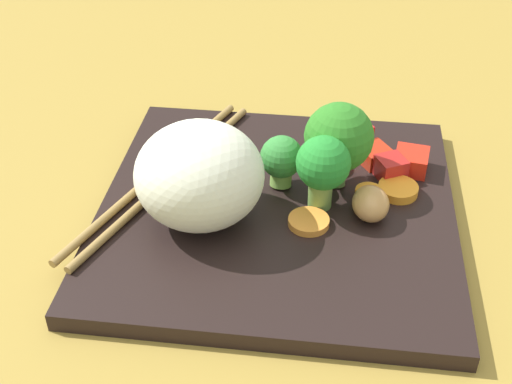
# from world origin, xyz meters

# --- Properties ---
(ground_plane) EXTENTS (1.10, 1.10, 0.02)m
(ground_plane) POSITION_xyz_m (0.00, 0.00, -0.01)
(ground_plane) COLOR olive
(square_plate) EXTENTS (0.26, 0.26, 0.01)m
(square_plate) POSITION_xyz_m (0.00, 0.00, 0.01)
(square_plate) COLOR black
(square_plate) RESTS_ON ground_plane
(rice_mound) EXTENTS (0.10, 0.10, 0.07)m
(rice_mound) POSITION_xyz_m (-0.05, -0.02, 0.05)
(rice_mound) COLOR white
(rice_mound) RESTS_ON square_plate
(broccoli_floret_0) EXTENTS (0.03, 0.03, 0.04)m
(broccoli_floret_0) POSITION_xyz_m (0.00, 0.02, 0.04)
(broccoli_floret_0) COLOR #82B64C
(broccoli_floret_0) RESTS_ON square_plate
(broccoli_floret_1) EXTENTS (0.04, 0.04, 0.06)m
(broccoli_floret_1) POSITION_xyz_m (0.03, 0.00, 0.05)
(broccoli_floret_1) COLOR #739F49
(broccoli_floret_1) RESTS_ON square_plate
(broccoli_floret_2) EXTENTS (0.05, 0.05, 0.07)m
(broccoli_floret_2) POSITION_xyz_m (0.04, 0.03, 0.06)
(broccoli_floret_2) COLOR #5F8F45
(broccoli_floret_2) RESTS_ON square_plate
(carrot_slice_0) EXTENTS (0.03, 0.03, 0.01)m
(carrot_slice_0) POSITION_xyz_m (0.07, 0.02, 0.02)
(carrot_slice_0) COLOR orange
(carrot_slice_0) RESTS_ON square_plate
(carrot_slice_1) EXTENTS (0.03, 0.03, 0.00)m
(carrot_slice_1) POSITION_xyz_m (0.04, 0.05, 0.02)
(carrot_slice_1) COLOR orange
(carrot_slice_1) RESTS_ON square_plate
(carrot_slice_2) EXTENTS (0.04, 0.04, 0.01)m
(carrot_slice_2) POSITION_xyz_m (0.02, -0.02, 0.02)
(carrot_slice_2) COLOR orange
(carrot_slice_2) RESTS_ON square_plate
(carrot_slice_3) EXTENTS (0.03, 0.03, 0.01)m
(carrot_slice_3) POSITION_xyz_m (0.03, 0.08, 0.02)
(carrot_slice_3) COLOR orange
(carrot_slice_3) RESTS_ON square_plate
(carrot_slice_4) EXTENTS (0.04, 0.04, 0.01)m
(carrot_slice_4) POSITION_xyz_m (0.09, 0.03, 0.02)
(carrot_slice_4) COLOR orange
(carrot_slice_4) RESTS_ON square_plate
(pepper_chunk_0) EXTENTS (0.03, 0.03, 0.01)m
(pepper_chunk_0) POSITION_xyz_m (0.07, 0.07, 0.02)
(pepper_chunk_0) COLOR red
(pepper_chunk_0) RESTS_ON square_plate
(pepper_chunk_1) EXTENTS (0.03, 0.03, 0.02)m
(pepper_chunk_1) POSITION_xyz_m (0.08, 0.05, 0.02)
(pepper_chunk_1) COLOR red
(pepper_chunk_1) RESTS_ON square_plate
(pepper_chunk_2) EXTENTS (0.03, 0.03, 0.02)m
(pepper_chunk_2) POSITION_xyz_m (0.10, 0.06, 0.02)
(pepper_chunk_2) COLOR red
(pepper_chunk_2) RESTS_ON square_plate
(pepper_chunk_3) EXTENTS (0.03, 0.03, 0.02)m
(pepper_chunk_3) POSITION_xyz_m (0.06, 0.09, 0.02)
(pepper_chunk_3) COLOR red
(pepper_chunk_3) RESTS_ON square_plate
(chicken_piece_0) EXTENTS (0.03, 0.04, 0.02)m
(chicken_piece_0) POSITION_xyz_m (0.07, -0.01, 0.02)
(chicken_piece_0) COLOR tan
(chicken_piece_0) RESTS_ON square_plate
(chopstick_pair) EXTENTS (0.10, 0.23, 0.01)m
(chopstick_pair) POSITION_xyz_m (-0.09, 0.02, 0.02)
(chopstick_pair) COLOR olive
(chopstick_pair) RESTS_ON square_plate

